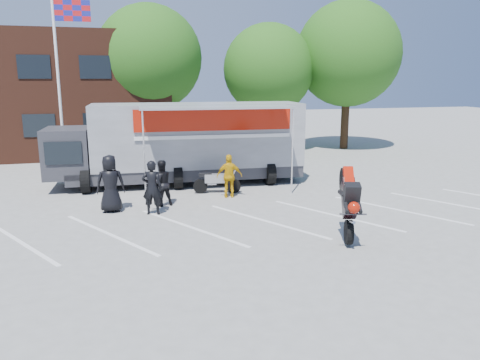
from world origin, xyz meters
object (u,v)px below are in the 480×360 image
spectator_leather_a (110,184)px  spectator_hivis (229,176)px  tree_left (149,58)px  parked_motorcycle (217,193)px  flagpole (63,64)px  transporter_truck (188,183)px  tree_right (348,54)px  spectator_leather_b (152,188)px  stunt_bike_rider (343,237)px  tree_mid (268,69)px  spectator_leather_c (161,183)px

spectator_leather_a → spectator_hivis: 4.41m
tree_left → parked_motorcycle: 12.43m
flagpole → parked_motorcycle: bearing=-41.0°
flagpole → parked_motorcycle: 9.16m
transporter_truck → parked_motorcycle: bearing=-65.2°
tree_right → spectator_leather_b: tree_right is taller
stunt_bike_rider → spectator_hivis: size_ratio=1.35×
flagpole → tree_right: (16.24, 4.50, 0.82)m
flagpole → tree_right: bearing=15.5°
tree_left → spectator_leather_b: size_ratio=4.74×
tree_left → spectator_leather_b: bearing=-95.0°
tree_mid → tree_right: bearing=-5.7°
spectator_leather_b → spectator_hivis: (3.01, 1.50, -0.09)m
stunt_bike_rider → spectator_leather_a: 7.82m
parked_motorcycle → spectator_hivis: 1.17m
tree_mid → tree_right: tree_right is taller
flagpole → spectator_leather_b: flagpole is taller
tree_right → spectator_leather_b: bearing=-138.2°
parked_motorcycle → spectator_leather_c: bearing=130.9°
spectator_leather_b → spectator_leather_c: bearing=-93.4°
transporter_truck → spectator_leather_a: size_ratio=5.47×
tree_mid → tree_right: 5.11m
tree_left → spectator_leather_c: size_ratio=5.28×
flagpole → transporter_truck: (4.93, -2.88, -5.05)m
tree_mid → spectator_leather_c: size_ratio=4.69×
spectator_leather_a → spectator_leather_b: spectator_leather_a is taller
spectator_leather_a → spectator_leather_b: (1.32, -0.69, -0.07)m
parked_motorcycle → spectator_leather_b: spectator_leather_b is taller
spectator_leather_b → spectator_hivis: 3.36m
flagpole → spectator_leather_b: bearing=-67.1°
tree_left → tree_mid: 7.10m
tree_mid → tree_right: (5.00, -0.50, 0.93)m
spectator_leather_b → spectator_leather_a: bearing=-9.4°
stunt_bike_rider → spectator_leather_b: bearing=161.6°
parked_motorcycle → tree_left: bearing=19.9°
tree_mid → spectator_leather_b: bearing=-123.6°
tree_right → spectator_hivis: tree_right is taller
tree_mid → spectator_leather_a: bearing=-129.3°
tree_mid → spectator_hivis: (-5.16, -10.78, -4.12)m
tree_mid → spectator_leather_b: (-8.17, -12.28, -4.03)m
spectator_leather_c → spectator_hivis: 2.65m
tree_right → spectator_leather_a: size_ratio=4.67×
tree_right → spectator_leather_c: tree_right is taller
tree_left → spectator_leather_c: 13.19m
spectator_hivis → spectator_leather_b: bearing=37.5°
tree_left → spectator_leather_c: tree_left is taller
tree_mid → spectator_leather_a: 15.50m
spectator_leather_c → spectator_leather_b: bearing=54.9°
spectator_leather_b → spectator_leather_c: size_ratio=1.11×
transporter_truck → spectator_leather_b: spectator_leather_b is taller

